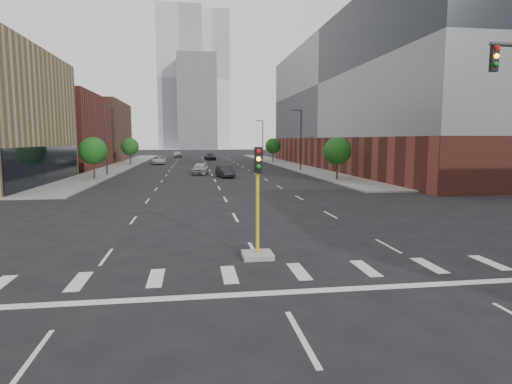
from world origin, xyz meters
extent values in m
plane|color=black|center=(0.00, 0.00, 0.00)|extent=(400.00, 400.00, 0.00)
cube|color=gray|center=(-15.00, 74.00, 0.07)|extent=(5.00, 92.00, 0.15)
cube|color=gray|center=(15.00, 74.00, 0.07)|extent=(5.00, 92.00, 0.15)
cube|color=brown|center=(-27.50, 66.00, 6.00)|extent=(20.00, 22.00, 12.00)
cube|color=brown|center=(-27.50, 92.00, 6.50)|extent=(20.00, 24.00, 13.00)
cube|color=brown|center=(29.50, 60.00, 2.50)|extent=(24.00, 70.00, 5.00)
cube|color=slate|center=(29.50, 60.00, 13.50)|extent=(24.00, 70.00, 17.00)
cube|color=#B2B7BC|center=(-8.00, 220.00, 35.00)|extent=(22.00, 22.00, 70.00)
cube|color=#B2B7BC|center=(10.00, 260.00, 40.00)|extent=(20.00, 20.00, 80.00)
cube|color=slate|center=(0.00, 200.00, 22.00)|extent=(18.00, 18.00, 44.00)
cube|color=#999993|center=(0.00, 9.00, 0.10)|extent=(1.20, 1.20, 0.20)
cylinder|color=gold|center=(0.00, 9.00, 1.80)|extent=(0.14, 0.14, 3.20)
cube|color=black|center=(0.00, 8.82, 3.90)|extent=(0.28, 0.18, 1.00)
sphere|color=red|center=(0.00, 8.72, 4.25)|extent=(0.18, 0.18, 0.18)
sphere|color=orange|center=(0.00, 8.72, 3.95)|extent=(0.18, 0.18, 0.18)
sphere|color=#0C7F19|center=(0.00, 8.72, 3.65)|extent=(0.18, 0.18, 0.18)
cube|color=black|center=(8.70, 7.50, 7.70)|extent=(0.28, 0.18, 1.00)
sphere|color=red|center=(8.70, 7.38, 8.05)|extent=(0.18, 0.18, 0.18)
sphere|color=orange|center=(8.70, 7.38, 7.75)|extent=(0.18, 0.18, 0.18)
sphere|color=#0C7F19|center=(8.70, 7.38, 7.45)|extent=(0.18, 0.18, 0.18)
cylinder|color=#2D2D30|center=(13.50, 55.00, 4.50)|extent=(0.20, 0.20, 9.00)
cube|color=#2D2D30|center=(12.70, 55.00, 9.00)|extent=(1.40, 0.22, 0.15)
cylinder|color=#2D2D30|center=(13.50, 90.00, 4.50)|extent=(0.20, 0.20, 9.00)
cube|color=#2D2D30|center=(12.70, 90.00, 9.00)|extent=(1.40, 0.22, 0.15)
cylinder|color=#2D2D30|center=(-13.50, 50.00, 4.50)|extent=(0.20, 0.20, 9.00)
cube|color=#2D2D30|center=(-12.70, 50.00, 9.00)|extent=(1.40, 0.22, 0.15)
cylinder|color=#382619|center=(-14.00, 45.00, 1.02)|extent=(0.20, 0.20, 1.75)
sphere|color=#165318|center=(-14.00, 45.00, 3.40)|extent=(3.20, 3.20, 3.20)
cylinder|color=#382619|center=(-14.00, 75.00, 1.02)|extent=(0.20, 0.20, 1.75)
sphere|color=#165318|center=(-14.00, 75.00, 3.40)|extent=(3.20, 3.20, 3.20)
cylinder|color=#382619|center=(14.00, 40.00, 1.02)|extent=(0.20, 0.20, 1.75)
sphere|color=#165318|center=(14.00, 40.00, 3.40)|extent=(3.20, 3.20, 3.20)
cylinder|color=#382619|center=(14.00, 80.00, 1.02)|extent=(0.20, 0.20, 1.75)
sphere|color=#165318|center=(14.00, 80.00, 3.40)|extent=(3.20, 3.20, 3.20)
imported|color=#A2A3A6|center=(-1.50, 51.00, 0.82)|extent=(2.54, 5.01, 1.64)
imported|color=#222227|center=(1.50, 45.96, 0.76)|extent=(2.32, 4.80, 1.52)
imported|color=#B6B6B6|center=(-8.97, 76.56, 0.78)|extent=(2.86, 5.74, 1.56)
imported|color=black|center=(1.50, 92.04, 0.78)|extent=(2.73, 5.58, 1.56)
imported|color=#B4B5B9|center=(-6.48, 108.42, 0.86)|extent=(2.70, 5.28, 1.72)
camera|label=1|loc=(-2.49, -7.42, 4.67)|focal=30.00mm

